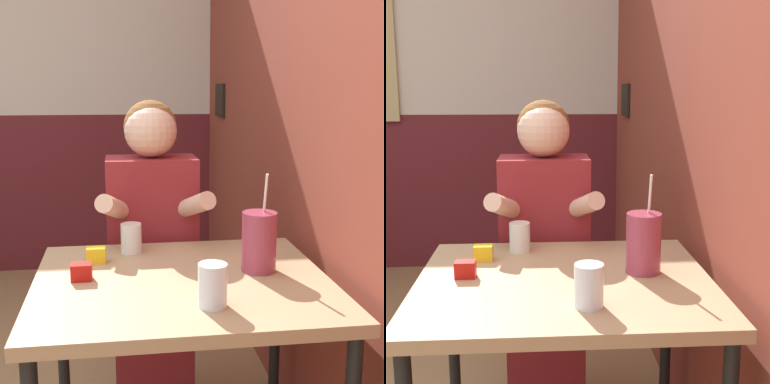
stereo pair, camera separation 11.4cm
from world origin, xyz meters
The scene contains 8 objects.
brick_wall_right centered at (1.51, 1.34, 1.35)m, with size 0.08×4.68×2.70m.
main_table centered at (1.01, 0.38, 0.66)m, with size 0.86×0.74×0.74m.
person_seated centered at (0.95, 0.90, 0.65)m, with size 0.42×0.40×1.25m.
cocktail_pitcher centered at (1.25, 0.42, 0.84)m, with size 0.11×0.11×0.30m.
glass_near_pitcher centered at (1.06, 0.17, 0.80)m, with size 0.08×0.08×0.11m.
glass_center centered at (0.87, 0.65, 0.79)m, with size 0.07×0.07×0.10m.
condiment_ketchup centered at (0.72, 0.41, 0.77)m, with size 0.06×0.04×0.05m.
condiment_mustard centered at (0.75, 0.56, 0.77)m, with size 0.06×0.04×0.05m.
Camera 1 is at (0.83, -1.09, 1.30)m, focal length 50.00 mm.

